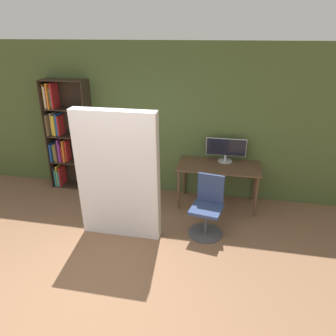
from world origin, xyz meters
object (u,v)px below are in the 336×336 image
(monitor, at_px, (226,149))
(mattress_near, at_px, (118,176))
(bookshelf, at_px, (65,135))
(office_chair, at_px, (207,212))

(monitor, bearing_deg, mattress_near, -134.70)
(bookshelf, bearing_deg, monitor, -0.12)
(mattress_near, bearing_deg, monitor, 45.30)
(monitor, bearing_deg, office_chair, -99.43)
(office_chair, relative_size, mattress_near, 0.47)
(office_chair, height_order, bookshelf, bookshelf)
(mattress_near, bearing_deg, bookshelf, 137.33)
(monitor, height_order, office_chair, monitor)
(monitor, height_order, bookshelf, bookshelf)
(office_chair, bearing_deg, mattress_near, -165.82)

